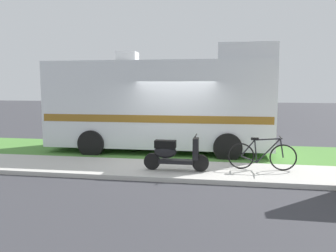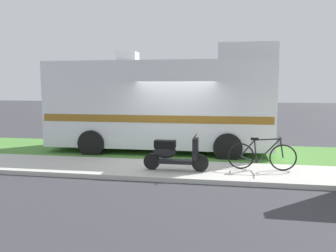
{
  "view_description": "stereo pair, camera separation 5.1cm",
  "coord_description": "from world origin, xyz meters",
  "px_view_note": "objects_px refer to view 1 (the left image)",
  "views": [
    {
      "loc": [
        1.59,
        -10.23,
        2.36
      ],
      "look_at": [
        -0.23,
        0.3,
        1.1
      ],
      "focal_mm": 36.55,
      "sensor_mm": 36.0,
      "label": 1
    },
    {
      "loc": [
        1.64,
        -10.22,
        2.36
      ],
      "look_at": [
        -0.23,
        0.3,
        1.1
      ],
      "focal_mm": 36.55,
      "sensor_mm": 36.0,
      "label": 2
    }
  ],
  "objects_px": {
    "motorhome_rv": "(163,103)",
    "pickup_truck_near": "(211,116)",
    "scooter": "(174,153)",
    "bicycle": "(262,155)"
  },
  "relations": [
    {
      "from": "motorhome_rv",
      "to": "pickup_truck_near",
      "type": "relative_size",
      "value": 1.44
    },
    {
      "from": "motorhome_rv",
      "to": "scooter",
      "type": "bearing_deg",
      "value": -73.9
    },
    {
      "from": "bicycle",
      "to": "scooter",
      "type": "bearing_deg",
      "value": -168.92
    },
    {
      "from": "pickup_truck_near",
      "to": "scooter",
      "type": "bearing_deg",
      "value": -95.21
    },
    {
      "from": "scooter",
      "to": "bicycle",
      "type": "xyz_separation_m",
      "value": [
        2.32,
        0.45,
        -0.06
      ]
    },
    {
      "from": "bicycle",
      "to": "pickup_truck_near",
      "type": "xyz_separation_m",
      "value": [
        -1.65,
        6.83,
        0.42
      ]
    },
    {
      "from": "motorhome_rv",
      "to": "pickup_truck_near",
      "type": "height_order",
      "value": "motorhome_rv"
    },
    {
      "from": "motorhome_rv",
      "to": "bicycle",
      "type": "distance_m",
      "value": 4.23
    },
    {
      "from": "motorhome_rv",
      "to": "pickup_truck_near",
      "type": "distance_m",
      "value": 4.66
    },
    {
      "from": "motorhome_rv",
      "to": "pickup_truck_near",
      "type": "bearing_deg",
      "value": 70.67
    }
  ]
}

